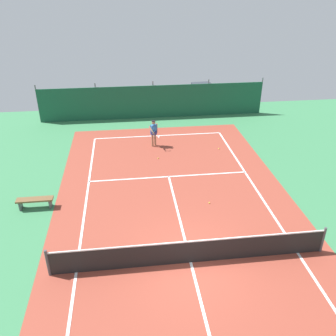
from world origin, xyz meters
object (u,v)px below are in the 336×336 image
Objects in this scene: parked_car at (203,95)px; courtside_bench at (35,201)px; tennis_ball_by_sideline at (209,203)px; tennis_ball_near_player at (219,149)px; tennis_net at (191,252)px; tennis_ball_midcourt at (158,158)px; tennis_player at (154,131)px.

parked_car is 2.71× the size of courtside_bench.
courtside_bench is (-7.86, 0.62, 0.34)m from tennis_ball_by_sideline.
tennis_ball_near_player is 6.02m from tennis_ball_by_sideline.
tennis_ball_by_sideline is (1.55, 3.70, -0.48)m from tennis_net.
tennis_ball_near_player is 3.88m from tennis_ball_midcourt.
tennis_net is 153.33× the size of tennis_ball_midcourt.
tennis_ball_midcourt is at bearing 35.43° from courtside_bench.
tennis_ball_midcourt is (-3.79, -0.85, 0.00)m from tennis_ball_near_player.
tennis_ball_midcourt and tennis_ball_by_sideline have the same top height.
tennis_net reaches higher than tennis_ball_by_sideline.
tennis_ball_midcourt is at bearing 92.27° from tennis_net.
tennis_ball_by_sideline is at bearing 67.34° from tennis_net.
tennis_net reaches higher than tennis_ball_midcourt.
courtside_bench is (-5.89, -6.04, -0.59)m from tennis_player.
tennis_net is at bearing 72.01° from parked_car.
tennis_net is at bearing -112.66° from tennis_ball_by_sideline.
tennis_ball_by_sideline is 14.36m from parked_car.
parked_car is at bearing 84.83° from tennis_ball_near_player.
tennis_ball_by_sideline is 0.04× the size of courtside_bench.
courtside_bench reaches higher than tennis_ball_by_sideline.
tennis_player is 0.38× the size of parked_car.
parked_car is (2.66, 14.09, 0.81)m from tennis_ball_by_sideline.
tennis_ball_near_player is 11.01m from courtside_bench.
tennis_player is at bearing 53.41° from parked_car.
tennis_ball_near_player is 1.00× the size of tennis_ball_by_sideline.
tennis_ball_near_player is 8.45m from parked_car.
tennis_net is 153.33× the size of tennis_ball_near_player.
tennis_player is 24.85× the size of tennis_ball_near_player.
tennis_net is 10.38m from tennis_player.
courtside_bench reaches higher than tennis_ball_midcourt.
parked_car is (4.62, 7.43, -0.12)m from tennis_player.
tennis_ball_midcourt is at bearing 63.02° from tennis_player.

